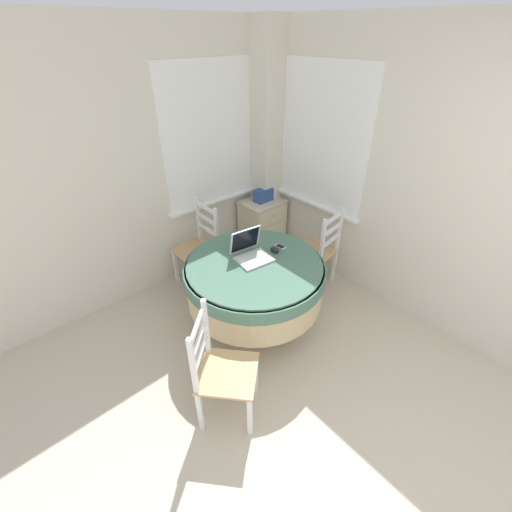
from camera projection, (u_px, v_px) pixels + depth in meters
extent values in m
cube|color=beige|center=(93.00, 185.00, 3.00)|extent=(4.14, 0.06, 2.55)
cube|color=white|center=(209.00, 136.00, 3.54)|extent=(1.10, 0.01, 1.42)
cube|color=white|center=(215.00, 201.00, 3.92)|extent=(1.18, 0.07, 0.02)
cube|color=beige|center=(494.00, 210.00, 2.59)|extent=(0.06, 4.97, 2.55)
cube|color=white|center=(323.00, 138.00, 3.48)|extent=(0.01, 1.10, 1.42)
cube|color=white|center=(314.00, 204.00, 3.86)|extent=(0.07, 1.18, 0.02)
cube|color=beige|center=(266.00, 147.00, 3.95)|extent=(0.28, 0.28, 2.55)
cylinder|color=#4C3D2D|center=(255.00, 322.00, 3.36)|extent=(0.36, 0.36, 0.03)
cylinder|color=#4C3D2D|center=(255.00, 295.00, 3.17)|extent=(0.11, 0.11, 0.67)
cylinder|color=#CCB284|center=(255.00, 282.00, 3.08)|extent=(1.22, 1.22, 0.37)
cylinder|color=#4C7560|center=(255.00, 270.00, 3.01)|extent=(1.24, 1.24, 0.12)
cylinder|color=#4C7560|center=(255.00, 264.00, 2.98)|extent=(1.19, 1.19, 0.02)
cube|color=silver|center=(254.00, 259.00, 3.00)|extent=(0.33, 0.28, 0.02)
cube|color=silver|center=(253.00, 258.00, 3.01)|extent=(0.28, 0.18, 0.00)
cube|color=silver|center=(245.00, 240.00, 3.04)|extent=(0.30, 0.10, 0.24)
cube|color=black|center=(245.00, 240.00, 3.03)|extent=(0.27, 0.08, 0.21)
ellipsoid|color=black|center=(275.00, 250.00, 3.11)|extent=(0.06, 0.10, 0.05)
cube|color=#B2B7BC|center=(280.00, 247.00, 3.19)|extent=(0.06, 0.11, 0.01)
cube|color=black|center=(280.00, 246.00, 3.18)|extent=(0.05, 0.08, 0.00)
cube|color=tan|center=(196.00, 250.00, 3.69)|extent=(0.41, 0.40, 0.02)
cube|color=white|center=(176.00, 266.00, 3.83)|extent=(0.03, 0.03, 0.42)
cube|color=white|center=(192.00, 280.00, 3.61)|extent=(0.03, 0.03, 0.42)
cube|color=white|center=(202.00, 254.00, 4.02)|extent=(0.03, 0.03, 0.42)
cube|color=white|center=(219.00, 267.00, 3.80)|extent=(0.03, 0.03, 0.42)
cube|color=white|center=(198.00, 218.00, 3.75)|extent=(0.03, 0.03, 0.49)
cube|color=white|center=(216.00, 230.00, 3.54)|extent=(0.03, 0.03, 0.49)
cube|color=white|center=(206.00, 208.00, 3.54)|extent=(0.03, 0.34, 0.04)
cube|color=white|center=(207.00, 219.00, 3.61)|extent=(0.03, 0.34, 0.04)
cube|color=white|center=(208.00, 230.00, 3.68)|extent=(0.03, 0.34, 0.04)
cube|color=tan|center=(314.00, 250.00, 3.69)|extent=(0.45, 0.45, 0.02)
cube|color=white|center=(308.00, 254.00, 4.01)|extent=(0.04, 0.04, 0.42)
cube|color=white|center=(291.00, 267.00, 3.80)|extent=(0.04, 0.04, 0.42)
cube|color=white|center=(334.00, 266.00, 3.83)|extent=(0.04, 0.04, 0.42)
cube|color=white|center=(318.00, 280.00, 3.61)|extent=(0.04, 0.04, 0.42)
cube|color=white|center=(340.00, 229.00, 3.56)|extent=(0.04, 0.04, 0.49)
cube|color=white|center=(322.00, 242.00, 3.35)|extent=(0.04, 0.04, 0.49)
cube|color=white|center=(334.00, 218.00, 3.35)|extent=(0.34, 0.07, 0.04)
cube|color=white|center=(332.00, 230.00, 3.42)|extent=(0.34, 0.07, 0.04)
cube|color=white|center=(331.00, 241.00, 3.49)|extent=(0.34, 0.07, 0.04)
cube|color=tan|center=(228.00, 373.00, 2.38)|extent=(0.56, 0.56, 0.02)
cube|color=white|center=(250.00, 416.00, 2.34)|extent=(0.05, 0.05, 0.42)
cube|color=white|center=(256.00, 375.00, 2.63)|extent=(0.05, 0.05, 0.42)
cube|color=white|center=(200.00, 411.00, 2.38)|extent=(0.05, 0.05, 0.42)
cube|color=white|center=(211.00, 370.00, 2.66)|extent=(0.05, 0.05, 0.42)
cube|color=white|center=(193.00, 367.00, 2.11)|extent=(0.05, 0.05, 0.49)
cube|color=white|center=(206.00, 327.00, 2.40)|extent=(0.05, 0.05, 0.49)
cube|color=white|center=(197.00, 325.00, 2.15)|extent=(0.27, 0.25, 0.04)
cube|color=white|center=(199.00, 339.00, 2.22)|extent=(0.27, 0.25, 0.04)
cube|color=white|center=(201.00, 352.00, 2.29)|extent=(0.27, 0.25, 0.04)
cube|color=beige|center=(262.00, 226.00, 4.34)|extent=(0.48, 0.39, 0.66)
cube|color=beige|center=(262.00, 201.00, 4.15)|extent=(0.51, 0.41, 0.02)
cube|color=beige|center=(273.00, 216.00, 4.10)|extent=(0.43, 0.01, 0.19)
sphere|color=olive|center=(274.00, 216.00, 4.09)|extent=(0.02, 0.02, 0.02)
cube|color=beige|center=(273.00, 232.00, 4.22)|extent=(0.43, 0.01, 0.19)
sphere|color=olive|center=(273.00, 232.00, 4.21)|extent=(0.02, 0.02, 0.02)
cube|color=beige|center=(272.00, 247.00, 4.34)|extent=(0.43, 0.01, 0.19)
sphere|color=olive|center=(273.00, 247.00, 4.34)|extent=(0.02, 0.02, 0.02)
cube|color=#2D4C93|center=(263.00, 195.00, 4.10)|extent=(0.22, 0.13, 0.15)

